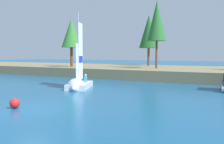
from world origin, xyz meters
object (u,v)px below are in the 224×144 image
Objects in this scene: shoreline_tree_left at (71,33)px; sailboat at (78,84)px; shoreline_tree_midleft at (149,32)px; shoreline_tree_centre at (157,21)px; channel_buoy at (15,103)px.

shoreline_tree_left is 15.31m from sailboat.
sailboat is (1.48, -19.35, -5.69)m from shoreline_tree_midleft.
shoreline_tree_centre reaches higher than sailboat.
shoreline_tree_centre is 15.32× the size of channel_buoy.
shoreline_tree_centre is 14.33m from sailboat.
shoreline_tree_left is 12.26× the size of channel_buoy.
shoreline_tree_midleft is 27.66m from channel_buoy.
channel_buoy is at bearing -59.83° from shoreline_tree_left.
shoreline_tree_centre reaches higher than shoreline_tree_midleft.
shoreline_tree_centre is (3.57, -6.65, 0.61)m from shoreline_tree_midleft.
shoreline_tree_midleft is at bearing 46.86° from shoreline_tree_left.
sailboat is 12.68× the size of channel_buoy.
sailboat is (9.24, -11.06, -5.16)m from shoreline_tree_left.
shoreline_tree_midleft reaches higher than channel_buoy.
shoreline_tree_centre is at bearing 147.07° from sailboat.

